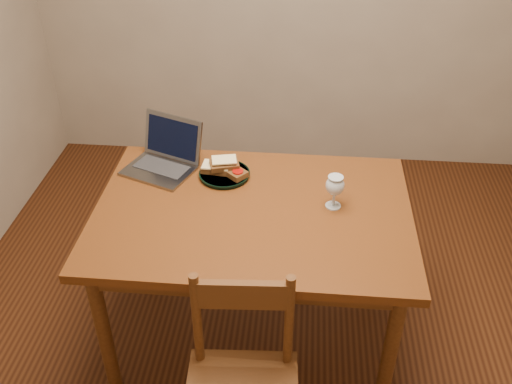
# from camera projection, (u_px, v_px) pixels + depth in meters

# --- Properties ---
(floor) EXTENTS (3.20, 3.20, 0.02)m
(floor) POSITION_uv_depth(u_px,v_px,m) (267.00, 325.00, 2.81)
(floor) COLOR black
(floor) RESTS_ON ground
(table) EXTENTS (1.30, 0.90, 0.74)m
(table) POSITION_uv_depth(u_px,v_px,m) (253.00, 226.00, 2.39)
(table) COLOR #46250B
(table) RESTS_ON floor
(chair) EXTENTS (0.42, 0.40, 0.43)m
(chair) POSITION_uv_depth(u_px,v_px,m) (242.00, 382.00, 1.99)
(chair) COLOR #41220D
(chair) RESTS_ON floor
(plate) EXTENTS (0.23, 0.23, 0.02)m
(plate) POSITION_uv_depth(u_px,v_px,m) (224.00, 174.00, 2.53)
(plate) COLOR black
(plate) RESTS_ON table
(sandwich_cheese) EXTENTS (0.13, 0.09, 0.04)m
(sandwich_cheese) POSITION_uv_depth(u_px,v_px,m) (216.00, 167.00, 2.53)
(sandwich_cheese) COLOR #381E0C
(sandwich_cheese) RESTS_ON plate
(sandwich_tomato) EXTENTS (0.14, 0.13, 0.04)m
(sandwich_tomato) POSITION_uv_depth(u_px,v_px,m) (234.00, 171.00, 2.50)
(sandwich_tomato) COLOR #381E0C
(sandwich_tomato) RESTS_ON plate
(sandwich_top) EXTENTS (0.14, 0.11, 0.04)m
(sandwich_top) POSITION_uv_depth(u_px,v_px,m) (224.00, 163.00, 2.50)
(sandwich_top) COLOR #381E0C
(sandwich_top) RESTS_ON plate
(milk_glass) EXTENTS (0.08, 0.08, 0.15)m
(milk_glass) POSITION_uv_depth(u_px,v_px,m) (334.00, 192.00, 2.31)
(milk_glass) COLOR white
(milk_glass) RESTS_ON table
(laptop) EXTENTS (0.37, 0.36, 0.21)m
(laptop) POSITION_uv_depth(u_px,v_px,m) (165.00, 155.00, 2.58)
(laptop) COLOR slate
(laptop) RESTS_ON table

